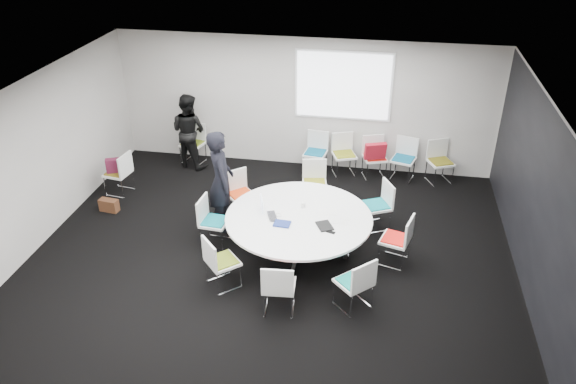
% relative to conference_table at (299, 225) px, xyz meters
% --- Properties ---
extents(room_shell, '(8.08, 7.08, 2.88)m').
position_rel_conference_table_xyz_m(room_shell, '(-0.34, -0.10, 0.84)').
color(room_shell, black).
rests_on(room_shell, ground).
extents(conference_table, '(2.41, 2.41, 0.73)m').
position_rel_conference_table_xyz_m(conference_table, '(0.00, 0.00, 0.00)').
color(conference_table, silver).
rests_on(conference_table, ground).
extents(projection_screen, '(1.90, 0.03, 1.35)m').
position_rel_conference_table_xyz_m(projection_screen, '(0.37, 3.36, 1.29)').
color(projection_screen, white).
rests_on(projection_screen, room_shell).
extents(chair_ring_a, '(0.56, 0.57, 0.88)m').
position_rel_conference_table_xyz_m(chair_ring_a, '(1.60, 0.03, -0.28)').
color(chair_ring_a, silver).
rests_on(chair_ring_a, ground).
extents(chair_ring_b, '(0.61, 0.61, 0.88)m').
position_rel_conference_table_xyz_m(chair_ring_b, '(1.25, 1.07, -0.28)').
color(chair_ring_b, silver).
rests_on(chair_ring_b, ground).
extents(chair_ring_c, '(0.53, 0.52, 0.88)m').
position_rel_conference_table_xyz_m(chair_ring_c, '(0.04, 1.68, -0.28)').
color(chair_ring_c, silver).
rests_on(chair_ring_c, ground).
extents(chair_ring_d, '(0.64, 0.64, 0.88)m').
position_rel_conference_table_xyz_m(chair_ring_d, '(-1.25, 1.02, -0.28)').
color(chair_ring_d, silver).
rests_on(chair_ring_d, ground).
extents(chair_ring_e, '(0.48, 0.49, 0.88)m').
position_rel_conference_table_xyz_m(chair_ring_e, '(-1.46, 0.03, -0.28)').
color(chair_ring_e, silver).
rests_on(chair_ring_e, ground).
extents(chair_ring_f, '(0.64, 0.64, 0.88)m').
position_rel_conference_table_xyz_m(chair_ring_f, '(-1.02, -1.04, -0.28)').
color(chair_ring_f, silver).
rests_on(chair_ring_f, ground).
extents(chair_ring_g, '(0.49, 0.48, 0.88)m').
position_rel_conference_table_xyz_m(chair_ring_g, '(-0.05, -1.46, -0.28)').
color(chair_ring_g, silver).
rests_on(chair_ring_g, ground).
extents(chair_ring_h, '(0.64, 0.64, 0.88)m').
position_rel_conference_table_xyz_m(chair_ring_h, '(1.01, -1.19, -0.28)').
color(chair_ring_h, silver).
rests_on(chair_ring_h, ground).
extents(chair_back_a, '(0.51, 0.50, 0.88)m').
position_rel_conference_table_xyz_m(chair_back_a, '(-0.13, 3.05, -0.28)').
color(chair_back_a, silver).
rests_on(chair_back_a, ground).
extents(chair_back_b, '(0.59, 0.58, 0.88)m').
position_rel_conference_table_xyz_m(chair_back_b, '(0.48, 3.07, -0.28)').
color(chair_back_b, silver).
rests_on(chair_back_b, ground).
extents(chair_back_c, '(0.58, 0.57, 0.88)m').
position_rel_conference_table_xyz_m(chair_back_c, '(1.12, 3.04, -0.28)').
color(chair_back_c, silver).
rests_on(chair_back_c, ground).
extents(chair_back_d, '(0.57, 0.56, 0.88)m').
position_rel_conference_table_xyz_m(chair_back_d, '(1.72, 3.07, -0.28)').
color(chair_back_d, silver).
rests_on(chair_back_d, ground).
extents(chair_back_e, '(0.60, 0.60, 0.88)m').
position_rel_conference_table_xyz_m(chair_back_e, '(2.47, 3.07, -0.28)').
color(chair_back_e, silver).
rests_on(chair_back_e, ground).
extents(chair_spare_left, '(0.51, 0.52, 0.88)m').
position_rel_conference_table_xyz_m(chair_spare_left, '(-3.85, 1.44, -0.28)').
color(chair_spare_left, silver).
rests_on(chair_spare_left, ground).
extents(chair_person_back, '(0.55, 0.54, 0.88)m').
position_rel_conference_table_xyz_m(chair_person_back, '(-2.85, 3.05, -0.28)').
color(chair_person_back, silver).
rests_on(chair_person_back, ground).
extents(person_main, '(0.68, 0.80, 1.87)m').
position_rel_conference_table_xyz_m(person_main, '(-1.48, 0.61, 0.37)').
color(person_main, black).
rests_on(person_main, ground).
extents(person_back, '(0.95, 0.84, 1.64)m').
position_rel_conference_table_xyz_m(person_back, '(-2.86, 2.89, 0.26)').
color(person_back, black).
rests_on(person_back, ground).
extents(laptop, '(0.30, 0.37, 0.02)m').
position_rel_conference_table_xyz_m(laptop, '(-0.38, -0.07, 0.18)').
color(laptop, '#333338').
rests_on(laptop, conference_table).
extents(laptop_lid, '(0.11, 0.29, 0.22)m').
position_rel_conference_table_xyz_m(laptop_lid, '(-0.63, 0.08, 0.30)').
color(laptop_lid, silver).
rests_on(laptop_lid, conference_table).
extents(notebook_black, '(0.33, 0.37, 0.02)m').
position_rel_conference_table_xyz_m(notebook_black, '(0.45, -0.22, 0.18)').
color(notebook_black, black).
rests_on(notebook_black, conference_table).
extents(tablet_folio, '(0.27, 0.22, 0.03)m').
position_rel_conference_table_xyz_m(tablet_folio, '(-0.22, -0.28, 0.18)').
color(tablet_folio, navy).
rests_on(tablet_folio, conference_table).
extents(papers_right, '(0.32, 0.24, 0.00)m').
position_rel_conference_table_xyz_m(papers_right, '(0.45, 0.23, 0.17)').
color(papers_right, white).
rests_on(papers_right, conference_table).
extents(papers_front, '(0.32, 0.24, 0.00)m').
position_rel_conference_table_xyz_m(papers_front, '(0.66, -0.01, 0.17)').
color(papers_front, silver).
rests_on(papers_front, conference_table).
extents(cup, '(0.08, 0.08, 0.09)m').
position_rel_conference_table_xyz_m(cup, '(0.02, 0.31, 0.22)').
color(cup, white).
rests_on(cup, conference_table).
extents(phone, '(0.15, 0.11, 0.01)m').
position_rel_conference_table_xyz_m(phone, '(0.57, -0.37, 0.17)').
color(phone, black).
rests_on(phone, conference_table).
extents(maroon_bag, '(0.42, 0.29, 0.28)m').
position_rel_conference_table_xyz_m(maroon_bag, '(-3.87, 1.44, 0.06)').
color(maroon_bag, '#56172D').
rests_on(maroon_bag, chair_spare_left).
extents(brown_bag, '(0.38, 0.20, 0.24)m').
position_rel_conference_table_xyz_m(brown_bag, '(-3.77, 0.74, -0.44)').
color(brown_bag, '#482917').
rests_on(brown_bag, ground).
extents(red_jacket, '(0.47, 0.30, 0.36)m').
position_rel_conference_table_xyz_m(red_jacket, '(1.13, 2.82, 0.14)').
color(red_jacket, '#A41423').
rests_on(red_jacket, chair_back_c).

